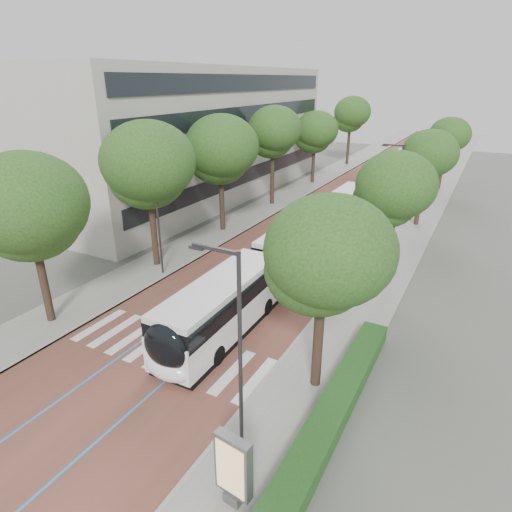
{
  "coord_description": "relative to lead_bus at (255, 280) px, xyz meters",
  "views": [
    {
      "loc": [
        12.8,
        -12.94,
        12.76
      ],
      "look_at": [
        0.85,
        9.01,
        2.4
      ],
      "focal_mm": 30.0,
      "sensor_mm": 36.0,
      "label": 1
    }
  ],
  "objects": [
    {
      "name": "kerb_left",
      "position": [
        -7.34,
        32.71,
        -1.57
      ],
      "size": [
        0.2,
        140.0,
        0.14
      ],
      "primitive_type": "cube",
      "color": "gray",
      "rests_on": "ground"
    },
    {
      "name": "sidewalk_right",
      "position": [
        5.76,
        32.71,
        -1.57
      ],
      "size": [
        4.0,
        140.0,
        0.12
      ],
      "primitive_type": "cube",
      "color": "gray",
      "rests_on": "ground"
    },
    {
      "name": "streetlight_far",
      "position": [
        4.88,
        14.71,
        3.19
      ],
      "size": [
        1.82,
        0.2,
        8.0
      ],
      "color": "#333235",
      "rests_on": "sidewalk_right"
    },
    {
      "name": "lane_line_right",
      "position": [
        -0.14,
        32.71,
        -1.6
      ],
      "size": [
        0.12,
        126.0,
        0.01
      ],
      "primitive_type": "cube",
      "color": "#287ACB",
      "rests_on": "road"
    },
    {
      "name": "bus_queued_0",
      "position": [
        -0.03,
        15.47,
        -0.0
      ],
      "size": [
        2.65,
        12.42,
        3.2
      ],
      "rotation": [
        0.0,
        0.0,
        -0.01
      ],
      "color": "white",
      "rests_on": "ground"
    },
    {
      "name": "road",
      "position": [
        -1.74,
        32.71,
        -1.62
      ],
      "size": [
        11.0,
        140.0,
        0.02
      ],
      "primitive_type": "cube",
      "color": "brown",
      "rests_on": "ground"
    },
    {
      "name": "bus_queued_3",
      "position": [
        0.41,
        55.27,
        -0.0
      ],
      "size": [
        2.59,
        12.41,
        3.2
      ],
      "rotation": [
        0.0,
        0.0,
        -0.0
      ],
      "color": "white",
      "rests_on": "ground"
    },
    {
      "name": "lamp_post_left",
      "position": [
        -7.84,
        0.71,
        2.49
      ],
      "size": [
        0.14,
        0.14,
        8.0
      ],
      "primitive_type": "cylinder",
      "color": "#333235",
      "rests_on": "sidewalk_left"
    },
    {
      "name": "bus_queued_2",
      "position": [
        0.03,
        41.7,
        -0.0
      ],
      "size": [
        2.65,
        12.42,
        3.2
      ],
      "rotation": [
        0.0,
        0.0,
        0.01
      ],
      "color": "white",
      "rests_on": "ground"
    },
    {
      "name": "ad_panel",
      "position": [
        5.77,
        -11.99,
        -0.12
      ],
      "size": [
        1.3,
        0.55,
        2.64
      ],
      "rotation": [
        0.0,
        0.0,
        -0.11
      ],
      "color": "#59595B",
      "rests_on": "sidewalk_right"
    },
    {
      "name": "ground",
      "position": [
        -1.74,
        -7.29,
        -1.63
      ],
      "size": [
        160.0,
        160.0,
        0.0
      ],
      "primitive_type": "plane",
      "color": "#51544C",
      "rests_on": "ground"
    },
    {
      "name": "bus_queued_1",
      "position": [
        0.22,
        29.93,
        -0.0
      ],
      "size": [
        2.6,
        12.41,
        3.2
      ],
      "rotation": [
        0.0,
        0.0,
        0.0
      ],
      "color": "white",
      "rests_on": "ground"
    },
    {
      "name": "trees_right",
      "position": [
        5.96,
        13.52,
        4.46
      ],
      "size": [
        5.16,
        46.98,
        8.28
      ],
      "color": "black",
      "rests_on": "ground"
    },
    {
      "name": "lead_bus",
      "position": [
        0.0,
        0.0,
        0.0
      ],
      "size": [
        2.84,
        18.44,
        3.2
      ],
      "rotation": [
        0.0,
        0.0,
        0.02
      ],
      "color": "black",
      "rests_on": "ground"
    },
    {
      "name": "sidewalk_left",
      "position": [
        -9.24,
        32.71,
        -1.57
      ],
      "size": [
        4.0,
        140.0,
        0.12
      ],
      "primitive_type": "cube",
      "color": "gray",
      "rests_on": "ground"
    },
    {
      "name": "streetlight_near",
      "position": [
        4.88,
        -10.29,
        3.19
      ],
      "size": [
        1.82,
        0.2,
        8.0
      ],
      "color": "#333235",
      "rests_on": "sidewalk_right"
    },
    {
      "name": "office_building",
      "position": [
        -21.21,
        20.71,
        5.37
      ],
      "size": [
        18.11,
        40.0,
        14.0
      ],
      "color": "#A9A59C",
      "rests_on": "ground"
    },
    {
      "name": "lane_line_left",
      "position": [
        -3.34,
        32.71,
        -1.6
      ],
      "size": [
        0.12,
        126.0,
        0.01
      ],
      "primitive_type": "cube",
      "color": "#287ACB",
      "rests_on": "road"
    },
    {
      "name": "hedge",
      "position": [
        7.36,
        -7.29,
        -1.11
      ],
      "size": [
        1.2,
        14.0,
        0.8
      ],
      "primitive_type": "cube",
      "color": "#1C3E15",
      "rests_on": "sidewalk_right"
    },
    {
      "name": "zebra_crossing",
      "position": [
        -1.54,
        -6.29,
        -1.6
      ],
      "size": [
        10.55,
        3.6,
        0.01
      ],
      "color": "silver",
      "rests_on": "ground"
    },
    {
      "name": "kerb_right",
      "position": [
        3.86,
        32.71,
        -1.57
      ],
      "size": [
        0.2,
        140.0,
        0.14
      ],
      "primitive_type": "cube",
      "color": "gray",
      "rests_on": "ground"
    },
    {
      "name": "trees_left",
      "position": [
        -9.24,
        15.16,
        5.3
      ],
      "size": [
        6.34,
        60.8,
        9.86
      ],
      "color": "black",
      "rests_on": "ground"
    }
  ]
}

